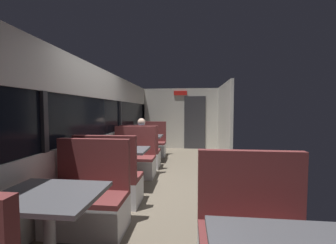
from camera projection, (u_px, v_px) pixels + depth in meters
The scene contains 15 objects.
ground_plane at pixel (171, 190), 3.84m from camera, with size 3.30×9.20×0.02m, color #665B4C.
carriage_window_panel_left at pixel (95, 129), 3.92m from camera, with size 0.09×8.48×2.30m.
carriage_end_bulkhead at pixel (182, 119), 7.93m from camera, with size 2.90×0.11×2.30m.
carriage_aisle_panel_right at pixel (224, 120), 6.60m from camera, with size 0.08×2.40×2.30m, color beige.
dining_table_near_window at pixel (49, 204), 1.82m from camera, with size 0.90×0.70×0.74m.
bench_near_window_facing_entry at pixel (88, 203), 2.53m from camera, with size 0.95×0.50×1.10m.
dining_table_mid_window at pixel (123, 154), 3.89m from camera, with size 0.90×0.70×0.74m.
bench_mid_window_facing_end at pixel (110, 183), 3.21m from camera, with size 0.95×0.50×1.10m.
bench_mid_window_facing_entry at pixel (134, 161), 4.60m from camera, with size 0.95×0.50×1.10m.
dining_table_far_window at pixel (146, 139), 5.96m from camera, with size 0.90×0.70×0.74m.
bench_far_window_facing_end at pixel (141, 155), 5.28m from camera, with size 0.95×0.50×1.10m.
bench_far_window_facing_entry at pixel (151, 145), 6.67m from camera, with size 0.95×0.50×1.10m.
bench_front_aisle_facing_entry at pixel (255, 244), 1.75m from camera, with size 0.95×0.50×1.10m.
seated_passenger at pixel (141, 146), 5.34m from camera, with size 0.47×0.55×1.26m.
coffee_cup_primary at pixel (146, 134), 5.90m from camera, with size 0.07×0.07×0.09m.
Camera 1 is at (0.33, -3.75, 1.47)m, focal length 22.07 mm.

